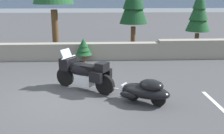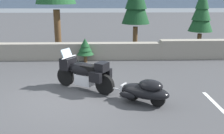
% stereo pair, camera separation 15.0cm
% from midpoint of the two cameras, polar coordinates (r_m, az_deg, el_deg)
% --- Properties ---
extents(ground_plane, '(80.00, 80.00, 0.00)m').
position_cam_midpoint_polar(ground_plane, '(8.33, -10.42, -6.66)').
color(ground_plane, '#424244').
extents(stone_guard_wall, '(24.00, 0.63, 0.95)m').
position_cam_midpoint_polar(stone_guard_wall, '(12.97, -6.70, 3.57)').
color(stone_guard_wall, gray).
rests_on(stone_guard_wall, ground).
extents(touring_motorcycle, '(2.01, 1.49, 1.33)m').
position_cam_midpoint_polar(touring_motorcycle, '(8.73, -6.71, -1.15)').
color(touring_motorcycle, black).
rests_on(touring_motorcycle, ground).
extents(car_shaped_trailer, '(2.04, 1.51, 0.76)m').
position_cam_midpoint_polar(car_shaped_trailer, '(7.71, 6.82, -5.08)').
color(car_shaped_trailer, black).
rests_on(car_shaped_trailer, ground).
extents(pine_tree_secondary, '(1.31, 1.31, 3.63)m').
position_cam_midpoint_polar(pine_tree_secondary, '(15.08, 18.26, 11.60)').
color(pine_tree_secondary, brown).
rests_on(pine_tree_secondary, ground).
extents(pine_sapling_near, '(0.80, 0.80, 1.15)m').
position_cam_midpoint_polar(pine_sapling_near, '(12.34, -6.59, 4.27)').
color(pine_sapling_near, brown).
rests_on(pine_sapling_near, ground).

